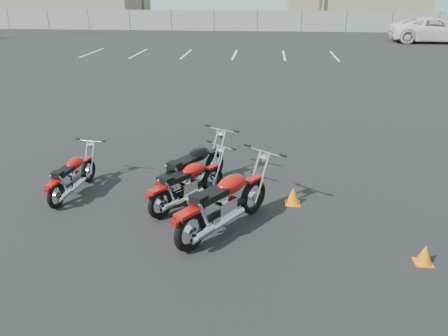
# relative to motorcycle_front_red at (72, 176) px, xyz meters

# --- Properties ---
(ground) EXTENTS (120.00, 120.00, 0.00)m
(ground) POSITION_rel_motorcycle_front_red_xyz_m (2.85, -0.50, -0.40)
(ground) COLOR black
(ground) RESTS_ON ground
(motorcycle_front_red) EXTENTS (0.70, 1.81, 0.89)m
(motorcycle_front_red) POSITION_rel_motorcycle_front_red_xyz_m (0.00, 0.00, 0.00)
(motorcycle_front_red) COLOR black
(motorcycle_front_red) RESTS_ON ground
(motorcycle_second_black) EXTENTS (1.43, 2.15, 1.09)m
(motorcycle_second_black) POSITION_rel_motorcycle_front_red_xyz_m (2.40, 0.34, 0.09)
(motorcycle_second_black) COLOR black
(motorcycle_second_black) RESTS_ON ground
(motorcycle_third_red) EXTENTS (1.50, 1.83, 0.98)m
(motorcycle_third_red) POSITION_rel_motorcycle_front_red_xyz_m (2.39, -0.26, 0.04)
(motorcycle_third_red) COLOR black
(motorcycle_third_red) RESTS_ON ground
(motorcycle_rear_red) EXTENTS (1.77, 2.20, 1.17)m
(motorcycle_rear_red) POSITION_rel_motorcycle_front_red_xyz_m (3.17, -1.13, 0.13)
(motorcycle_rear_red) COLOR black
(motorcycle_rear_red) RESTS_ON ground
(training_cone_near) EXTENTS (0.29, 0.29, 0.35)m
(training_cone_near) POSITION_rel_motorcycle_front_red_xyz_m (4.40, -0.02, -0.23)
(training_cone_near) COLOR orange
(training_cone_near) RESTS_ON ground
(training_cone_far) EXTENTS (0.27, 0.27, 0.32)m
(training_cone_far) POSITION_rel_motorcycle_front_red_xyz_m (6.30, -1.81, -0.25)
(training_cone_far) COLOR orange
(training_cone_far) RESTS_ON ground
(training_cone_extra) EXTENTS (0.23, 0.23, 0.28)m
(training_cone_extra) POSITION_rel_motorcycle_front_red_xyz_m (2.52, -0.56, -0.26)
(training_cone_extra) COLOR orange
(training_cone_extra) RESTS_ON ground
(chainlink_fence) EXTENTS (80.06, 0.06, 1.80)m
(chainlink_fence) POSITION_rel_motorcycle_front_red_xyz_m (2.85, 34.50, 0.50)
(chainlink_fence) COLOR gray
(chainlink_fence) RESTS_ON ground
(tan_building_west) EXTENTS (18.40, 10.40, 4.30)m
(tan_building_west) POSITION_rel_motorcycle_front_red_xyz_m (-19.15, 41.50, 1.76)
(tan_building_west) COLOR #988062
(tan_building_west) RESTS_ON ground
(tan_building_east) EXTENTS (14.40, 9.40, 3.70)m
(tan_building_east) POSITION_rel_motorcycle_front_red_xyz_m (12.85, 43.50, 1.46)
(tan_building_east) COLOR #988062
(tan_building_east) RESTS_ON ground
(parking_line_stripes) EXTENTS (15.12, 4.00, 0.01)m
(parking_line_stripes) POSITION_rel_motorcycle_front_red_xyz_m (0.35, 19.50, -0.40)
(parking_line_stripes) COLOR silver
(parking_line_stripes) RESTS_ON ground
(white_van) EXTENTS (3.09, 7.39, 2.78)m
(white_van) POSITION_rel_motorcycle_front_red_xyz_m (16.04, 27.09, 0.99)
(white_van) COLOR white
(white_van) RESTS_ON ground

